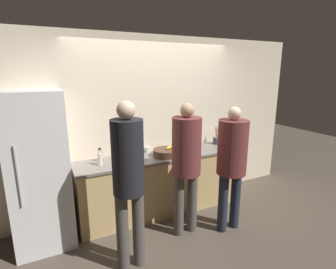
% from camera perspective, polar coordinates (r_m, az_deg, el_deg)
% --- Properties ---
extents(ground_plane, '(14.00, 14.00, 0.00)m').
position_cam_1_polar(ground_plane, '(3.97, 0.93, -18.13)').
color(ground_plane, '#4C4238').
extents(wall_back, '(5.20, 0.06, 2.60)m').
position_cam_1_polar(wall_back, '(4.02, -3.17, 2.31)').
color(wall_back, beige).
rests_on(wall_back, ground_plane).
extents(counter, '(2.52, 0.61, 0.89)m').
position_cam_1_polar(counter, '(4.03, -1.33, -10.41)').
color(counter, tan).
rests_on(counter, ground_plane).
extents(refrigerator, '(0.65, 0.69, 1.89)m').
position_cam_1_polar(refrigerator, '(3.47, -26.26, -7.13)').
color(refrigerator, white).
rests_on(refrigerator, ground_plane).
extents(person_left, '(0.32, 0.32, 1.82)m').
position_cam_1_polar(person_left, '(2.71, -8.60, -8.64)').
color(person_left, '#4C4742').
rests_on(person_left, ground_plane).
extents(person_center, '(0.36, 0.36, 1.72)m').
position_cam_1_polar(person_center, '(3.28, 4.02, -5.08)').
color(person_center, '#4C4742').
rests_on(person_center, ground_plane).
extents(person_right, '(0.38, 0.38, 1.67)m').
position_cam_1_polar(person_right, '(3.46, 13.73, -4.92)').
color(person_right, '#232838').
rests_on(person_right, ground_plane).
extents(fruit_bowl, '(0.38, 0.38, 0.14)m').
position_cam_1_polar(fruit_bowl, '(3.79, -0.36, -3.94)').
color(fruit_bowl, '#4C3323').
rests_on(fruit_bowl, counter).
extents(utensil_crock, '(0.12, 0.12, 0.29)m').
position_cam_1_polar(utensil_crock, '(4.48, 10.49, -1.24)').
color(utensil_crock, '#3D424C').
rests_on(utensil_crock, counter).
extents(bottle_red, '(0.06, 0.06, 0.19)m').
position_cam_1_polar(bottle_red, '(3.68, -14.43, -4.61)').
color(bottle_red, red).
rests_on(bottle_red, counter).
extents(bottle_clear, '(0.07, 0.07, 0.23)m').
position_cam_1_polar(bottle_clear, '(3.54, -14.58, -5.07)').
color(bottle_clear, silver).
rests_on(bottle_clear, counter).
extents(cup_black, '(0.09, 0.09, 0.08)m').
position_cam_1_polar(cup_black, '(3.70, -9.47, -4.78)').
color(cup_black, '#28282D').
rests_on(cup_black, counter).
extents(cup_white, '(0.08, 0.08, 0.09)m').
position_cam_1_polar(cup_white, '(3.97, -4.56, -3.28)').
color(cup_white, white).
rests_on(cup_white, counter).
extents(potted_plant, '(0.14, 0.14, 0.22)m').
position_cam_1_polar(potted_plant, '(4.17, 2.98, -1.36)').
color(potted_plant, '#9E6042').
rests_on(potted_plant, counter).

